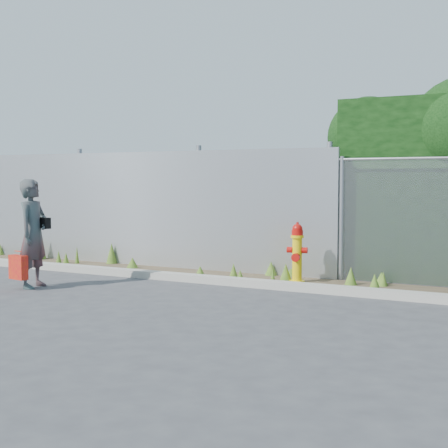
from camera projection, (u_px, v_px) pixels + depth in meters
ground at (196, 308)px, 8.11m from camera, size 80.00×80.00×0.00m
curb at (253, 283)px, 9.71m from camera, size 16.00×0.22×0.12m
weed_strip at (280, 275)px, 10.20m from camera, size 16.00×1.33×0.54m
corrugated_fence at (127, 209)px, 12.17m from camera, size 8.50×0.21×2.30m
fire_hydrant at (297, 254)px, 10.00m from camera, size 0.33×0.30×0.99m
woman at (33, 233)px, 9.62m from camera, size 0.51×0.68×1.68m
red_tote_bag at (18, 267)px, 9.41m from camera, size 0.33×0.12×0.43m
black_shoulder_bag at (45, 223)px, 9.66m from camera, size 0.23×0.10×0.17m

